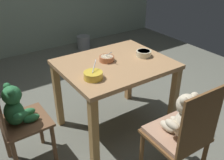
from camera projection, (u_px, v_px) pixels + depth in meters
The scene contains 8 objects.
ground_plane at pixel (115, 127), 2.68m from camera, with size 5.20×5.20×0.04m.
dining_table at pixel (115, 74), 2.37m from camera, with size 1.00×0.81×0.75m.
teddy_chair_near_front at pixel (182, 127), 1.81m from camera, with size 0.42×0.40×0.92m.
teddy_chair_near_left at pixel (16, 113), 1.97m from camera, with size 0.38×0.39×0.94m.
porridge_bowl_terracotta_center at pixel (107, 59), 2.32m from camera, with size 0.14×0.15×0.12m.
porridge_bowl_yellow_near_left at pixel (93, 75), 2.02m from camera, with size 0.16×0.16×0.14m.
porridge_bowl_cream_near_right at pixel (144, 53), 2.42m from camera, with size 0.15×0.15×0.06m.
metal_pail at pixel (84, 43), 4.56m from camera, with size 0.24×0.24×0.24m, color #93969B.
Camera 1 is at (-1.20, -1.72, 1.72)m, focal length 39.98 mm.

